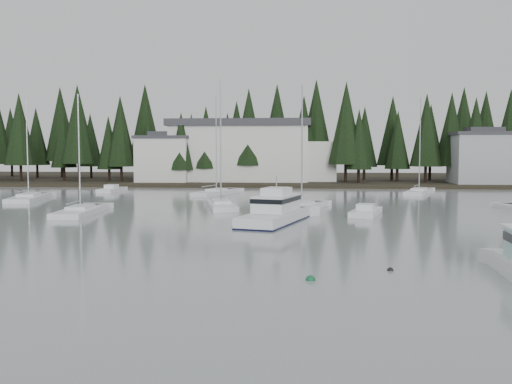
{
  "coord_description": "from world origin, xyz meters",
  "views": [
    {
      "loc": [
        6.37,
        -19.27,
        5.84
      ],
      "look_at": [
        2.47,
        27.05,
        2.5
      ],
      "focal_mm": 40.0,
      "sensor_mm": 36.0,
      "label": 1
    }
  ],
  "objects_px": {
    "sailboat_3": "(419,193)",
    "sailboat_6": "(216,194)",
    "house_west": "(165,158)",
    "cabin_cruiser_center": "(275,215)",
    "runabout_1": "(366,214)",
    "sailboat_2": "(302,209)",
    "sailboat_7": "(29,199)",
    "sailboat_0": "(221,207)",
    "sailboat_9": "(80,213)",
    "runabout_3": "(112,191)",
    "house_east_a": "(483,157)",
    "harbor_inn": "(252,151)"
  },
  "relations": [
    {
      "from": "harbor_inn",
      "to": "sailboat_9",
      "type": "distance_m",
      "value": 51.91
    },
    {
      "from": "sailboat_7",
      "to": "runabout_1",
      "type": "xyz_separation_m",
      "value": [
        38.62,
        -13.15,
        0.08
      ]
    },
    {
      "from": "sailboat_3",
      "to": "runabout_1",
      "type": "relative_size",
      "value": 2.23
    },
    {
      "from": "runabout_3",
      "to": "sailboat_6",
      "type": "bearing_deg",
      "value": -99.95
    },
    {
      "from": "cabin_cruiser_center",
      "to": "runabout_1",
      "type": "relative_size",
      "value": 1.75
    },
    {
      "from": "runabout_1",
      "to": "runabout_3",
      "type": "height_order",
      "value": "same"
    },
    {
      "from": "sailboat_3",
      "to": "sailboat_9",
      "type": "height_order",
      "value": "sailboat_3"
    },
    {
      "from": "sailboat_3",
      "to": "runabout_3",
      "type": "bearing_deg",
      "value": 110.34
    },
    {
      "from": "sailboat_2",
      "to": "sailboat_7",
      "type": "bearing_deg",
      "value": 95.59
    },
    {
      "from": "house_west",
      "to": "sailboat_9",
      "type": "bearing_deg",
      "value": -85.62
    },
    {
      "from": "harbor_inn",
      "to": "sailboat_0",
      "type": "relative_size",
      "value": 2.15
    },
    {
      "from": "sailboat_0",
      "to": "house_east_a",
      "type": "bearing_deg",
      "value": -58.73
    },
    {
      "from": "cabin_cruiser_center",
      "to": "sailboat_9",
      "type": "distance_m",
      "value": 19.13
    },
    {
      "from": "sailboat_3",
      "to": "sailboat_6",
      "type": "height_order",
      "value": "sailboat_6"
    },
    {
      "from": "house_west",
      "to": "harbor_inn",
      "type": "distance_m",
      "value": 15.45
    },
    {
      "from": "sailboat_6",
      "to": "sailboat_9",
      "type": "relative_size",
      "value": 1.18
    },
    {
      "from": "sailboat_2",
      "to": "cabin_cruiser_center",
      "type": "bearing_deg",
      "value": -170.79
    },
    {
      "from": "harbor_inn",
      "to": "house_east_a",
      "type": "bearing_deg",
      "value": -6.36
    },
    {
      "from": "sailboat_0",
      "to": "sailboat_2",
      "type": "height_order",
      "value": "sailboat_0"
    },
    {
      "from": "house_west",
      "to": "runabout_1",
      "type": "bearing_deg",
      "value": -56.73
    },
    {
      "from": "house_west",
      "to": "sailboat_2",
      "type": "xyz_separation_m",
      "value": [
        24.16,
        -41.24,
        -4.58
      ]
    },
    {
      "from": "harbor_inn",
      "to": "sailboat_9",
      "type": "xyz_separation_m",
      "value": [
        -11.45,
        -50.31,
        -5.72
      ]
    },
    {
      "from": "sailboat_2",
      "to": "sailboat_9",
      "type": "xyz_separation_m",
      "value": [
        -20.57,
        -5.73,
        -0.02
      ]
    },
    {
      "from": "sailboat_2",
      "to": "runabout_1",
      "type": "height_order",
      "value": "sailboat_2"
    },
    {
      "from": "sailboat_0",
      "to": "harbor_inn",
      "type": "bearing_deg",
      "value": -13.27
    },
    {
      "from": "sailboat_0",
      "to": "sailboat_6",
      "type": "bearing_deg",
      "value": -4.03
    },
    {
      "from": "house_west",
      "to": "sailboat_7",
      "type": "relative_size",
      "value": 0.77
    },
    {
      "from": "sailboat_7",
      "to": "sailboat_3",
      "type": "bearing_deg",
      "value": -85.76
    },
    {
      "from": "house_west",
      "to": "cabin_cruiser_center",
      "type": "relative_size",
      "value": 0.89
    },
    {
      "from": "sailboat_0",
      "to": "sailboat_9",
      "type": "distance_m",
      "value": 14.09
    },
    {
      "from": "cabin_cruiser_center",
      "to": "sailboat_9",
      "type": "bearing_deg",
      "value": 90.31
    },
    {
      "from": "cabin_cruiser_center",
      "to": "sailboat_0",
      "type": "relative_size",
      "value": 0.78
    },
    {
      "from": "sailboat_2",
      "to": "sailboat_0",
      "type": "bearing_deg",
      "value": 101.49
    },
    {
      "from": "house_west",
      "to": "runabout_3",
      "type": "distance_m",
      "value": 19.17
    },
    {
      "from": "sailboat_9",
      "to": "sailboat_2",
      "type": "bearing_deg",
      "value": -78.87
    },
    {
      "from": "sailboat_6",
      "to": "sailboat_7",
      "type": "distance_m",
      "value": 23.68
    },
    {
      "from": "runabout_3",
      "to": "sailboat_2",
      "type": "bearing_deg",
      "value": -126.97
    },
    {
      "from": "harbor_inn",
      "to": "sailboat_3",
      "type": "height_order",
      "value": "sailboat_3"
    },
    {
      "from": "sailboat_0",
      "to": "cabin_cruiser_center",
      "type": "bearing_deg",
      "value": -166.93
    },
    {
      "from": "sailboat_2",
      "to": "sailboat_7",
      "type": "distance_m",
      "value": 33.87
    },
    {
      "from": "harbor_inn",
      "to": "runabout_3",
      "type": "distance_m",
      "value": 28.95
    },
    {
      "from": "cabin_cruiser_center",
      "to": "sailboat_7",
      "type": "bearing_deg",
      "value": 73.22
    },
    {
      "from": "sailboat_2",
      "to": "sailboat_7",
      "type": "relative_size",
      "value": 1.04
    },
    {
      "from": "harbor_inn",
      "to": "sailboat_3",
      "type": "distance_m",
      "value": 33.71
    },
    {
      "from": "sailboat_2",
      "to": "sailboat_7",
      "type": "xyz_separation_m",
      "value": [
        -32.75,
        8.63,
        -0.02
      ]
    },
    {
      "from": "house_west",
      "to": "sailboat_6",
      "type": "height_order",
      "value": "sailboat_6"
    },
    {
      "from": "sailboat_3",
      "to": "runabout_1",
      "type": "distance_m",
      "value": 29.24
    },
    {
      "from": "house_east_a",
      "to": "runabout_3",
      "type": "relative_size",
      "value": 1.7
    },
    {
      "from": "sailboat_2",
      "to": "runabout_3",
      "type": "bearing_deg",
      "value": 70.52
    },
    {
      "from": "house_west",
      "to": "sailboat_2",
      "type": "relative_size",
      "value": 0.74
    }
  ]
}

